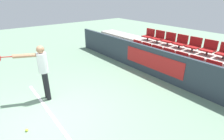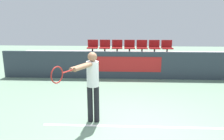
% 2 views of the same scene
% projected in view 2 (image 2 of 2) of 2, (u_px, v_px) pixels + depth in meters
% --- Properties ---
extents(ground_plane, '(30.00, 30.00, 0.00)m').
position_uv_depth(ground_plane, '(137.00, 130.00, 4.85)').
color(ground_plane, gray).
extents(court_baseline, '(4.34, 0.08, 0.01)m').
position_uv_depth(court_baseline, '(136.00, 127.00, 5.02)').
color(court_baseline, white).
rests_on(court_baseline, ground).
extents(barrier_wall, '(10.55, 0.14, 1.12)m').
position_uv_depth(barrier_wall, '(130.00, 65.00, 8.89)').
color(barrier_wall, '#2D3842').
rests_on(barrier_wall, ground).
extents(bleacher_tier_front, '(10.15, 0.90, 0.45)m').
position_uv_depth(bleacher_tier_front, '(130.00, 70.00, 9.48)').
color(bleacher_tier_front, '#ADA89E').
rests_on(bleacher_tier_front, ground).
extents(bleacher_tier_middle, '(10.15, 0.90, 0.89)m').
position_uv_depth(bleacher_tier_middle, '(129.00, 61.00, 10.30)').
color(bleacher_tier_middle, '#ADA89E').
rests_on(bleacher_tier_middle, ground).
extents(stadium_chair_0, '(0.49, 0.41, 0.55)m').
position_uv_depth(stadium_chair_0, '(90.00, 59.00, 9.56)').
color(stadium_chair_0, '#333333').
rests_on(stadium_chair_0, bleacher_tier_front).
extents(stadium_chair_1, '(0.49, 0.41, 0.55)m').
position_uv_depth(stadium_chair_1, '(103.00, 59.00, 9.54)').
color(stadium_chair_1, '#333333').
rests_on(stadium_chair_1, bleacher_tier_front).
extents(stadium_chair_2, '(0.49, 0.41, 0.55)m').
position_uv_depth(stadium_chair_2, '(117.00, 59.00, 9.51)').
color(stadium_chair_2, '#333333').
rests_on(stadium_chair_2, bleacher_tier_front).
extents(stadium_chair_3, '(0.49, 0.41, 0.55)m').
position_uv_depth(stadium_chair_3, '(130.00, 59.00, 9.48)').
color(stadium_chair_3, '#333333').
rests_on(stadium_chair_3, bleacher_tier_front).
extents(stadium_chair_4, '(0.49, 0.41, 0.55)m').
position_uv_depth(stadium_chair_4, '(143.00, 59.00, 9.45)').
color(stadium_chair_4, '#333333').
rests_on(stadium_chair_4, bleacher_tier_front).
extents(stadium_chair_5, '(0.49, 0.41, 0.55)m').
position_uv_depth(stadium_chair_5, '(157.00, 59.00, 9.43)').
color(stadium_chair_5, '#333333').
rests_on(stadium_chair_5, bleacher_tier_front).
extents(stadium_chair_6, '(0.49, 0.41, 0.55)m').
position_uv_depth(stadium_chair_6, '(170.00, 59.00, 9.40)').
color(stadium_chair_6, '#333333').
rests_on(stadium_chair_6, bleacher_tier_front).
extents(stadium_chair_7, '(0.49, 0.41, 0.55)m').
position_uv_depth(stadium_chair_7, '(93.00, 46.00, 10.33)').
color(stadium_chair_7, '#333333').
rests_on(stadium_chair_7, bleacher_tier_middle).
extents(stadium_chair_8, '(0.49, 0.41, 0.55)m').
position_uv_depth(stadium_chair_8, '(105.00, 46.00, 10.30)').
color(stadium_chair_8, '#333333').
rests_on(stadium_chair_8, bleacher_tier_middle).
extents(stadium_chair_9, '(0.49, 0.41, 0.55)m').
position_uv_depth(stadium_chair_9, '(117.00, 46.00, 10.28)').
color(stadium_chair_9, '#333333').
rests_on(stadium_chair_9, bleacher_tier_middle).
extents(stadium_chair_10, '(0.49, 0.41, 0.55)m').
position_uv_depth(stadium_chair_10, '(130.00, 46.00, 10.25)').
color(stadium_chair_10, '#333333').
rests_on(stadium_chair_10, bleacher_tier_middle).
extents(stadium_chair_11, '(0.49, 0.41, 0.55)m').
position_uv_depth(stadium_chair_11, '(142.00, 46.00, 10.22)').
color(stadium_chair_11, '#333333').
rests_on(stadium_chair_11, bleacher_tier_middle).
extents(stadium_chair_12, '(0.49, 0.41, 0.55)m').
position_uv_depth(stadium_chair_12, '(154.00, 46.00, 10.20)').
color(stadium_chair_12, '#333333').
rests_on(stadium_chair_12, bleacher_tier_middle).
extents(stadium_chair_13, '(0.49, 0.41, 0.55)m').
position_uv_depth(stadium_chair_13, '(167.00, 47.00, 10.17)').
color(stadium_chair_13, '#333333').
rests_on(stadium_chair_13, bleacher_tier_middle).
extents(tennis_player, '(0.72, 1.36, 1.69)m').
position_uv_depth(tennis_player, '(91.00, 81.00, 4.99)').
color(tennis_player, black).
rests_on(tennis_player, ground).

